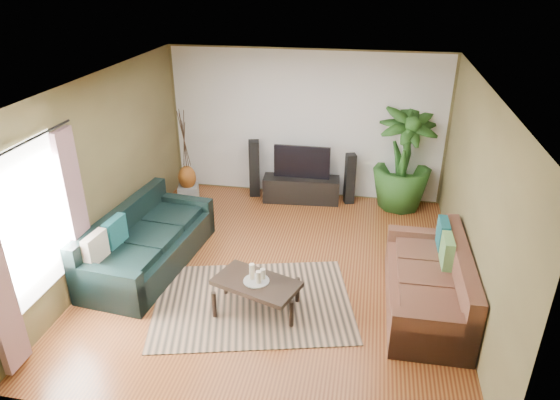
% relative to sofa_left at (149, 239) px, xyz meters
% --- Properties ---
extents(floor, '(5.50, 5.50, 0.00)m').
position_rel_sofa_left_xyz_m(floor, '(1.86, 0.14, -0.42)').
color(floor, brown).
rests_on(floor, ground).
extents(ceiling, '(5.50, 5.50, 0.00)m').
position_rel_sofa_left_xyz_m(ceiling, '(1.86, 0.14, 2.28)').
color(ceiling, white).
rests_on(ceiling, ground).
extents(wall_back, '(5.00, 0.00, 5.00)m').
position_rel_sofa_left_xyz_m(wall_back, '(1.86, 2.89, 0.93)').
color(wall_back, brown).
rests_on(wall_back, ground).
extents(wall_front, '(5.00, 0.00, 5.00)m').
position_rel_sofa_left_xyz_m(wall_front, '(1.86, -2.61, 0.93)').
color(wall_front, brown).
rests_on(wall_front, ground).
extents(wall_left, '(0.00, 5.50, 5.50)m').
position_rel_sofa_left_xyz_m(wall_left, '(-0.64, 0.14, 0.92)').
color(wall_left, brown).
rests_on(wall_left, ground).
extents(wall_right, '(0.00, 5.50, 5.50)m').
position_rel_sofa_left_xyz_m(wall_right, '(4.36, 0.14, 0.92)').
color(wall_right, brown).
rests_on(wall_right, ground).
extents(backwall_panel, '(4.90, 0.00, 4.90)m').
position_rel_sofa_left_xyz_m(backwall_panel, '(1.86, 2.88, 0.93)').
color(backwall_panel, white).
rests_on(backwall_panel, ground).
extents(window_pane, '(0.00, 1.80, 1.80)m').
position_rel_sofa_left_xyz_m(window_pane, '(-0.62, -1.46, 0.97)').
color(window_pane, white).
rests_on(window_pane, ground).
extents(curtain_far, '(0.08, 0.35, 2.20)m').
position_rel_sofa_left_xyz_m(curtain_far, '(-0.57, -0.71, 0.72)').
color(curtain_far, gray).
rests_on(curtain_far, ground).
extents(curtain_rod, '(0.03, 1.90, 0.03)m').
position_rel_sofa_left_xyz_m(curtain_rod, '(-0.57, -1.46, 1.87)').
color(curtain_rod, black).
rests_on(curtain_rod, ground).
extents(sofa_left, '(1.23, 2.44, 0.85)m').
position_rel_sofa_left_xyz_m(sofa_left, '(0.00, 0.00, 0.00)').
color(sofa_left, black).
rests_on(sofa_left, floor).
extents(sofa_right, '(0.96, 2.10, 0.85)m').
position_rel_sofa_left_xyz_m(sofa_right, '(3.85, -0.30, 0.00)').
color(sofa_right, '#553124').
rests_on(sofa_right, floor).
extents(area_rug, '(2.90, 2.36, 0.01)m').
position_rel_sofa_left_xyz_m(area_rug, '(1.68, -0.63, -0.42)').
color(area_rug, '#A27D5F').
rests_on(area_rug, floor).
extents(coffee_table, '(1.18, 0.89, 0.43)m').
position_rel_sofa_left_xyz_m(coffee_table, '(1.76, -0.75, -0.21)').
color(coffee_table, black).
rests_on(coffee_table, floor).
extents(candle_tray, '(0.32, 0.32, 0.01)m').
position_rel_sofa_left_xyz_m(candle_tray, '(1.76, -0.75, 0.01)').
color(candle_tray, gray).
rests_on(candle_tray, coffee_table).
extents(candle_tall, '(0.07, 0.07, 0.21)m').
position_rel_sofa_left_xyz_m(candle_tall, '(1.70, -0.72, 0.12)').
color(candle_tall, '#F2E8CC').
rests_on(candle_tall, candle_tray).
extents(candle_mid, '(0.07, 0.07, 0.16)m').
position_rel_sofa_left_xyz_m(candle_mid, '(1.80, -0.79, 0.10)').
color(candle_mid, beige).
rests_on(candle_mid, candle_tray).
extents(candle_short, '(0.07, 0.07, 0.13)m').
position_rel_sofa_left_xyz_m(candle_short, '(1.83, -0.69, 0.09)').
color(candle_short, beige).
rests_on(candle_short, candle_tray).
extents(tv_stand, '(1.42, 0.52, 0.46)m').
position_rel_sofa_left_xyz_m(tv_stand, '(1.84, 2.54, -0.19)').
color(tv_stand, black).
rests_on(tv_stand, floor).
extents(television, '(1.02, 0.06, 0.60)m').
position_rel_sofa_left_xyz_m(television, '(1.84, 2.56, 0.34)').
color(television, black).
rests_on(television, tv_stand).
extents(speaker_left, '(0.24, 0.25, 1.08)m').
position_rel_sofa_left_xyz_m(speaker_left, '(0.94, 2.64, 0.11)').
color(speaker_left, black).
rests_on(speaker_left, floor).
extents(speaker_right, '(0.22, 0.23, 0.94)m').
position_rel_sofa_left_xyz_m(speaker_right, '(2.71, 2.64, 0.04)').
color(speaker_right, black).
rests_on(speaker_right, floor).
extents(potted_plant, '(1.22, 1.22, 1.83)m').
position_rel_sofa_left_xyz_m(potted_plant, '(3.62, 2.64, 0.49)').
color(potted_plant, '#224E1A').
rests_on(potted_plant, floor).
extents(plant_pot, '(0.34, 0.34, 0.26)m').
position_rel_sofa_left_xyz_m(plant_pot, '(3.62, 2.64, -0.29)').
color(plant_pot, black).
rests_on(plant_pot, floor).
extents(pedestal, '(0.42, 0.42, 0.35)m').
position_rel_sofa_left_xyz_m(pedestal, '(-0.17, 2.07, -0.25)').
color(pedestal, gray).
rests_on(pedestal, floor).
extents(vase, '(0.32, 0.32, 0.44)m').
position_rel_sofa_left_xyz_m(vase, '(-0.17, 2.07, 0.08)').
color(vase, brown).
rests_on(vase, pedestal).
extents(side_table, '(0.49, 0.49, 0.47)m').
position_rel_sofa_left_xyz_m(side_table, '(-0.39, 0.73, -0.19)').
color(side_table, '#9A6532').
rests_on(side_table, floor).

